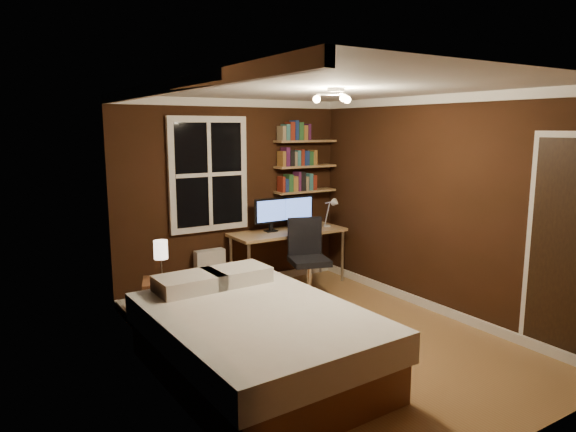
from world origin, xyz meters
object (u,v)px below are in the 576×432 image
bedside_lamp (161,260)px  office_chair (308,269)px  monitor_right (298,212)px  radiator (210,272)px  desk_lamp (331,212)px  bed (256,340)px  nightstand (163,302)px  monitor_left (271,215)px  desk (288,235)px

bedside_lamp → office_chair: size_ratio=0.43×
office_chair → monitor_right: bearing=83.8°
radiator → desk_lamp: bearing=-11.4°
bed → nightstand: (-0.30, 1.57, -0.06)m
monitor_left → desk_lamp: size_ratio=1.09×
monitor_left → bed: bearing=-123.4°
desk → desk_lamp: bearing=-11.7°
monitor_left → monitor_right: same height
nightstand → desk: desk is taller
monitor_left → office_chair: bearing=-80.5°
desk → office_chair: size_ratio=1.57×
bedside_lamp → monitor_right: (2.14, 0.57, 0.26)m
monitor_right → office_chair: size_ratio=0.47×
nightstand → bedside_lamp: (0.00, 0.00, 0.47)m
nightstand → office_chair: office_chair is taller
radiator → bedside_lamp: bearing=-140.9°
bedside_lamp → radiator: bedside_lamp is taller
bed → nightstand: 1.59m
desk_lamp → radiator: bearing=168.6°
bedside_lamp → bed: bearing=-79.2°
bed → desk: size_ratio=1.41×
monitor_left → monitor_right: 0.43m
bed → desk_lamp: size_ratio=5.13×
monitor_left → bedside_lamp: bearing=-161.5°
bedside_lamp → monitor_right: bearing=15.0°
monitor_left → office_chair: 0.93m
bed → nightstand: size_ratio=4.42×
nightstand → radiator: size_ratio=0.87×
radiator → office_chair: size_ratio=0.57×
bedside_lamp → desk: size_ratio=0.27×
bed → nightstand: bearing=98.8°
bed → desk_lamp: (2.25, 1.93, 0.66)m
nightstand → desk_lamp: bearing=26.8°
nightstand → office_chair: (1.83, -0.14, 0.14)m
desk_lamp → office_chair: bearing=-145.2°
nightstand → desk_lamp: (2.55, 0.36, 0.72)m
desk → desk_lamp: desk_lamp is taller
desk_lamp → nightstand: bearing=-171.9°
monitor_left → office_chair: (0.12, -0.71, -0.59)m
bedside_lamp → desk_lamp: size_ratio=0.99×
radiator → office_chair: (0.96, -0.84, 0.10)m
bed → bedside_lamp: bearing=98.8°
radiator → office_chair: bearing=-41.3°
monitor_right → office_chair: bearing=-113.8°
bed → monitor_right: bearing=47.2°
desk → monitor_left: size_ratio=3.33×
bedside_lamp → monitor_left: monitor_left is taller
radiator → desk: 1.16m
bed → bedside_lamp: 1.64m
monitor_left → monitor_right: size_ratio=1.00×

